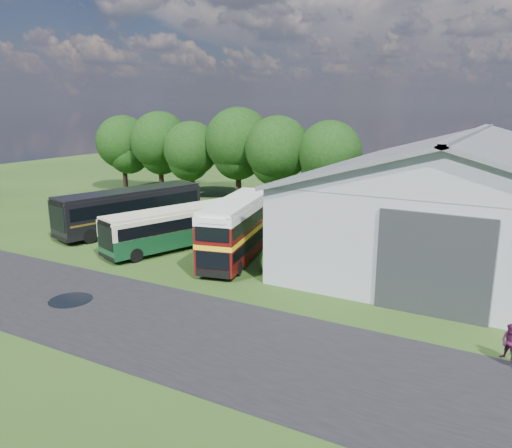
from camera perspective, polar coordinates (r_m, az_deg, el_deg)
The scene contains 16 objects.
ground at distance 28.56m, azimuth -13.87°, elevation -7.03°, with size 120.00×120.00×0.00m, color #1F3B12.
asphalt_road at distance 24.62m, azimuth -13.41°, elevation -10.42°, with size 60.00×8.00×0.02m, color black.
puddle at distance 27.67m, azimuth -20.43°, elevation -8.19°, with size 2.20×2.20×0.01m, color black.
storage_shed at distance 36.03m, azimuth 23.01°, elevation 3.40°, with size 18.80×24.80×8.15m.
tree_far_left at distance 60.20m, azimuth -14.96°, elevation 9.01°, with size 6.12×6.12×8.64m.
tree_left_a at distance 57.23m, azimuth -10.95°, elevation 9.32°, with size 6.46×6.46×9.12m.
tree_left_b at distance 53.42m, azimuth -7.43°, elevation 8.50°, with size 5.78×5.78×8.16m.
tree_mid at distance 51.67m, azimuth -2.05°, elevation 9.47°, with size 6.80×6.80×9.60m.
tree_right_a at distance 48.44m, azimuth 2.48°, elevation 8.61°, with size 6.26×6.26×8.83m.
tree_right_b at distance 47.21m, azimuth 8.41°, elevation 8.04°, with size 5.98×5.98×8.45m.
shrub_front at distance 30.15m, azimuth 1.92°, elevation -5.52°, with size 1.70×1.70×1.70m, color #194714.
shrub_mid at distance 31.85m, azimuth 3.56°, elevation -4.48°, with size 1.60×1.60×1.60m, color #194714.
bus_green_single at distance 35.08m, azimuth -9.24°, elevation -0.37°, with size 5.71×10.51×2.84m.
bus_maroon_double at distance 32.17m, azimuth -2.08°, elevation -0.62°, with size 4.31×9.50×3.96m.
bus_dark_single at distance 40.77m, azimuth -14.12°, elevation 1.69°, with size 5.92×12.27×3.30m.
visitor_b at distance 22.33m, azimuth 27.06°, elevation -12.04°, with size 0.74×0.57×1.52m, color #3F1432.
Camera 1 is at (18.47, -19.43, 9.84)m, focal length 35.00 mm.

